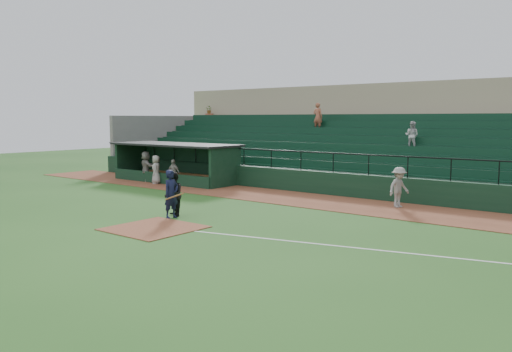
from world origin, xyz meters
The scene contains 12 objects.
ground centered at (0.00, 0.00, 0.00)m, with size 90.00×90.00×0.00m, color #24521A.
warning_track centered at (0.00, 8.00, 0.01)m, with size 40.00×4.00×0.03m, color brown.
home_plate_dirt centered at (0.00, -1.00, 0.01)m, with size 3.00×3.00×0.03m, color brown.
foul_line centered at (8.00, 1.20, 0.01)m, with size 18.00×0.09×0.01m, color white.
stadium_structure centered at (0.00, 16.46, 2.30)m, with size 38.00×13.08×6.40m.
dugout centered at (-9.75, 9.56, 1.33)m, with size 8.90×3.20×2.42m.
batter_at_plate centered at (-0.95, 0.73, 0.98)m, with size 1.04×0.73×1.96m.
umpire centered at (-1.19, 1.07, 0.91)m, with size 0.88×0.69×1.82m, color black.
runner centered at (5.24, 8.68, 0.93)m, with size 1.17×0.67×1.80m, color gray.
dugout_player_a centered at (-8.29, 7.60, 0.81)m, with size 0.91×0.38×1.56m, color gray.
dugout_player_b centered at (-9.76, 7.56, 0.89)m, with size 0.85×0.55×1.73m, color #A5A09A.
dugout_player_c centered at (-11.11, 7.91, 0.99)m, with size 1.78×0.57×1.92m, color gray.
Camera 1 is at (14.37, -13.23, 4.00)m, focal length 36.28 mm.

